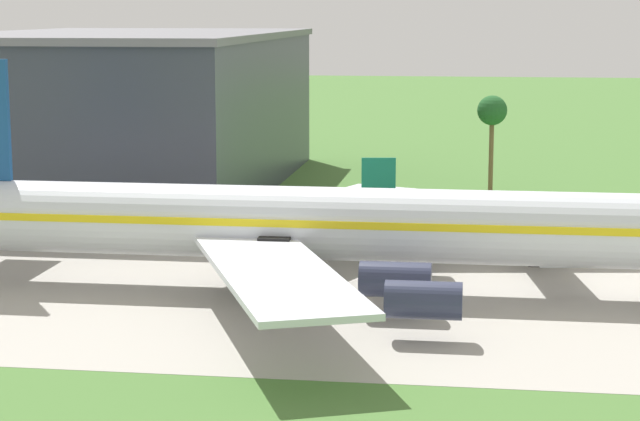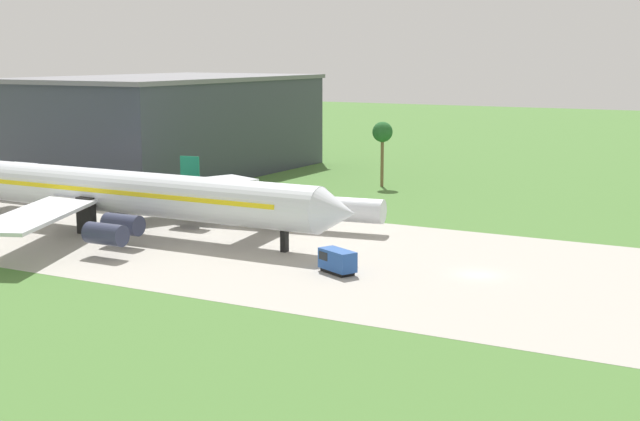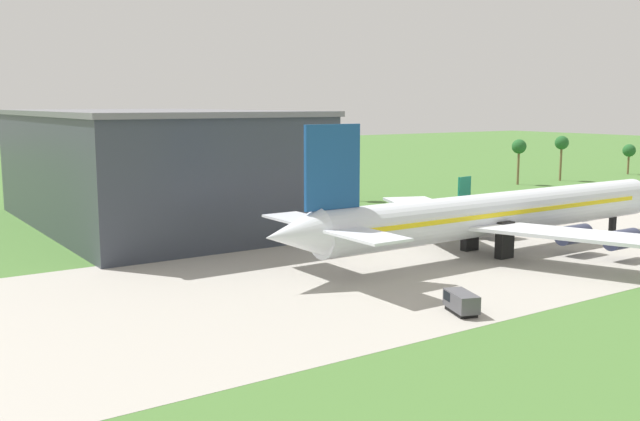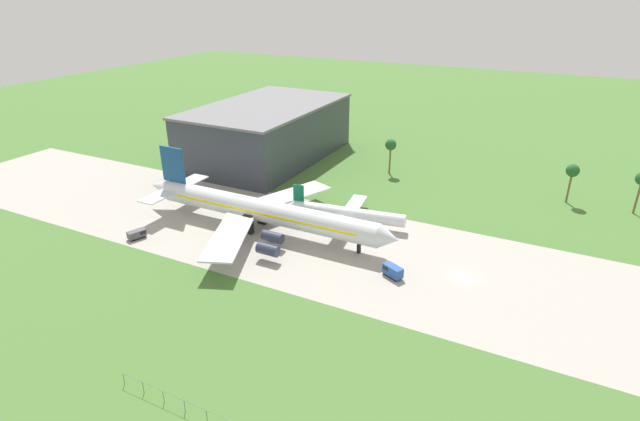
{
  "view_description": "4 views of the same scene",
  "coord_description": "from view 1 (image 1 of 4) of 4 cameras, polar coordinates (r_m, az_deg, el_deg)",
  "views": [
    {
      "loc": [
        -37.11,
        -86.9,
        21.58
      ],
      "look_at": [
        -49.23,
        -0.26,
        6.42
      ],
      "focal_mm": 65.0,
      "sensor_mm": 36.0,
      "label": 1
    },
    {
      "loc": [
        29.19,
        -89.35,
        23.31
      ],
      "look_at": [
        -19.13,
        -0.26,
        5.42
      ],
      "focal_mm": 50.0,
      "sensor_mm": 36.0,
      "label": 2
    },
    {
      "loc": [
        -123.55,
        -65.49,
        20.08
      ],
      "look_at": [
        -79.32,
        -0.26,
        8.25
      ],
      "focal_mm": 40.0,
      "sensor_mm": 36.0,
      "label": 3
    },
    {
      "loc": [
        13.68,
        -94.09,
        56.09
      ],
      "look_at": [
        -36.62,
        5.0,
        6.0
      ],
      "focal_mm": 28.0,
      "sensor_mm": 36.0,
      "label": 4
    }
  ],
  "objects": [
    {
      "name": "jet_airliner",
      "position": [
        89.15,
        -0.8,
        -0.65
      ],
      "size": [
        71.75,
        52.11,
        17.83
      ],
      "color": "silver",
      "rests_on": "ground_plane"
    },
    {
      "name": "regional_aircraft",
      "position": [
        101.1,
        10.39,
        -0.9
      ],
      "size": [
        29.84,
        27.0,
        9.22
      ],
      "color": "silver",
      "rests_on": "ground_plane"
    },
    {
      "name": "terminal_building",
      "position": [
        143.89,
        -9.45,
        4.88
      ],
      "size": [
        36.72,
        61.2,
        19.0
      ],
      "color": "#333842",
      "rests_on": "ground_plane"
    }
  ]
}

